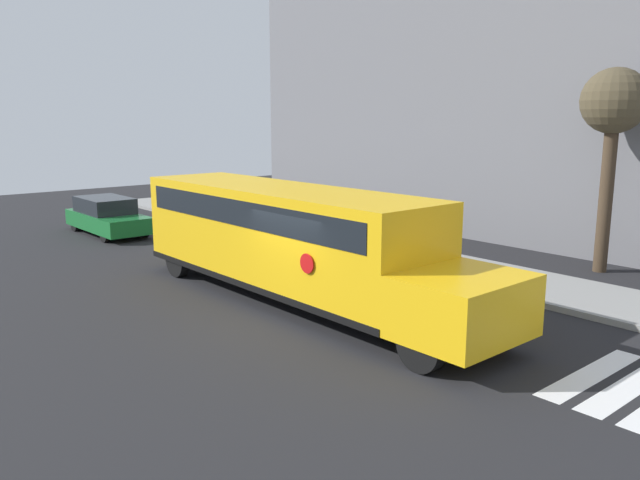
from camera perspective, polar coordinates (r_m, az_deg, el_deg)
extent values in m
plane|color=black|center=(14.73, -1.78, -7.18)|extent=(60.00, 60.00, 0.00)
cube|color=gray|center=(19.31, 13.40, -2.80)|extent=(44.00, 3.00, 0.15)
cube|color=slate|center=(24.37, 23.27, 12.78)|extent=(32.00, 4.00, 11.38)
cube|color=white|center=(12.71, 23.56, -11.18)|extent=(0.50, 3.20, 0.01)
cube|color=white|center=(12.46, 26.51, -11.90)|extent=(0.50, 3.20, 0.01)
cube|color=yellow|center=(16.21, -3.65, 0.58)|extent=(9.58, 2.50, 2.42)
cube|color=yellow|center=(12.36, 12.93, -5.91)|extent=(2.00, 2.50, 1.23)
cube|color=black|center=(16.45, -3.60, -3.30)|extent=(9.58, 2.54, 0.16)
cube|color=black|center=(16.10, -3.68, 2.89)|extent=(8.82, 2.53, 0.64)
cylinder|color=red|center=(13.42, -1.22, -2.16)|extent=(0.44, 0.02, 0.44)
cylinder|color=black|center=(13.44, 15.24, -7.17)|extent=(1.00, 0.30, 1.00)
cylinder|color=black|center=(11.79, 9.25, -9.52)|extent=(1.00, 0.30, 1.00)
cylinder|color=black|center=(19.93, -7.38, -0.90)|extent=(1.00, 0.30, 1.00)
cylinder|color=black|center=(18.86, -12.86, -1.78)|extent=(1.00, 0.30, 1.00)
cube|color=#196B2D|center=(26.45, -18.77, 1.66)|extent=(4.68, 1.79, 0.63)
cube|color=#1E2328|center=(26.62, -19.09, 3.05)|extent=(2.62, 1.64, 0.61)
cylinder|color=black|center=(25.38, -15.81, 0.96)|extent=(0.64, 0.22, 0.64)
cylinder|color=black|center=(24.79, -19.04, 0.53)|extent=(0.64, 0.22, 0.64)
cylinder|color=black|center=(28.18, -18.48, 1.79)|extent=(0.64, 0.22, 0.64)
cylinder|color=black|center=(27.64, -21.44, 1.42)|extent=(0.64, 0.22, 0.64)
cylinder|color=#423323|center=(20.54, 24.67, 3.53)|extent=(0.40, 0.40, 4.53)
sphere|color=#4C422D|center=(20.41, 25.33, 11.44)|extent=(1.91, 1.91, 1.91)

